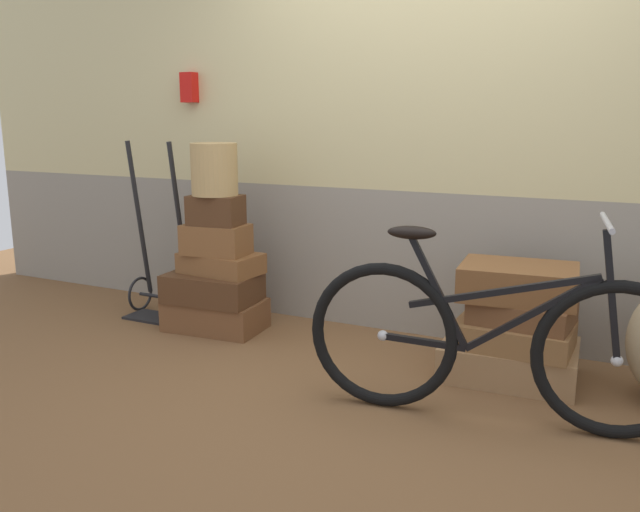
{
  "coord_description": "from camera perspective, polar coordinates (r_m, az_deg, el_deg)",
  "views": [
    {
      "loc": [
        1.16,
        -3.08,
        1.35
      ],
      "look_at": [
        -0.44,
        0.18,
        0.58
      ],
      "focal_mm": 37.07,
      "sensor_mm": 36.0,
      "label": 1
    }
  ],
  "objects": [
    {
      "name": "ground",
      "position": [
        3.56,
        5.22,
        -10.79
      ],
      "size": [
        9.32,
        5.2,
        0.06
      ],
      "primitive_type": "cube",
      "color": "brown"
    },
    {
      "name": "station_building",
      "position": [
        4.09,
        10.07,
        11.45
      ],
      "size": [
        7.32,
        0.74,
        2.63
      ],
      "color": "gray",
      "rests_on": "ground"
    },
    {
      "name": "suitcase_0",
      "position": [
        4.31,
        -9.0,
        -5.02
      ],
      "size": [
        0.63,
        0.42,
        0.19
      ],
      "primitive_type": "cube",
      "rotation": [
        0.0,
        0.0,
        0.08
      ],
      "color": "brown",
      "rests_on": "ground"
    },
    {
      "name": "suitcase_1",
      "position": [
        4.25,
        -9.25,
        -2.68
      ],
      "size": [
        0.6,
        0.42,
        0.18
      ],
      "primitive_type": "cube",
      "rotation": [
        0.0,
        0.0,
        0.08
      ],
      "color": "#4C2D19",
      "rests_on": "suitcase_0"
    },
    {
      "name": "suitcase_2",
      "position": [
        4.23,
        -8.54,
        -0.61
      ],
      "size": [
        0.52,
        0.34,
        0.13
      ],
      "primitive_type": "cube",
      "rotation": [
        0.0,
        0.0,
        -0.08
      ],
      "color": "brown",
      "rests_on": "suitcase_1"
    },
    {
      "name": "suitcase_3",
      "position": [
        4.18,
        -8.96,
        1.43
      ],
      "size": [
        0.42,
        0.28,
        0.19
      ],
      "primitive_type": "cube",
      "rotation": [
        0.0,
        0.0,
        0.08
      ],
      "color": "brown",
      "rests_on": "suitcase_2"
    },
    {
      "name": "suitcase_4",
      "position": [
        4.14,
        -8.98,
        3.93
      ],
      "size": [
        0.34,
        0.25,
        0.18
      ],
      "primitive_type": "cube",
      "rotation": [
        0.0,
        0.0,
        0.12
      ],
      "color": "#4C2D19",
      "rests_on": "suitcase_3"
    },
    {
      "name": "suitcase_5",
      "position": [
        3.65,
        16.01,
        -8.59
      ],
      "size": [
        0.7,
        0.54,
        0.18
      ],
      "primitive_type": "cube",
      "rotation": [
        0.0,
        0.0,
        0.06
      ],
      "color": "#9E754C",
      "rests_on": "ground"
    },
    {
      "name": "suitcase_6",
      "position": [
        3.55,
        16.39,
        -6.54
      ],
      "size": [
        0.58,
        0.41,
        0.13
      ],
      "primitive_type": "cube",
      "rotation": [
        0.0,
        0.0,
        -0.02
      ],
      "color": "olive",
      "rests_on": "suitcase_5"
    },
    {
      "name": "suitcase_7",
      "position": [
        3.53,
        17.05,
        -4.62
      ],
      "size": [
        0.52,
        0.39,
        0.12
      ],
      "primitive_type": "cube",
      "rotation": [
        0.0,
        0.0,
        -0.08
      ],
      "color": "brown",
      "rests_on": "suitcase_6"
    },
    {
      "name": "suitcase_8",
      "position": [
        3.52,
        16.75,
        -2.15
      ],
      "size": [
        0.61,
        0.46,
        0.17
      ],
      "primitive_type": "cube",
      "rotation": [
        0.0,
        0.0,
        0.09
      ],
      "color": "brown",
      "rests_on": "suitcase_7"
    },
    {
      "name": "wicker_basket",
      "position": [
        4.12,
        -9.12,
        7.4
      ],
      "size": [
        0.29,
        0.29,
        0.32
      ],
      "primitive_type": "cylinder",
      "color": "tan",
      "rests_on": "suitcase_4"
    },
    {
      "name": "luggage_trolley",
      "position": [
        4.63,
        -13.68,
        -1.5
      ],
      "size": [
        0.42,
        0.34,
        1.19
      ],
      "color": "black",
      "rests_on": "ground"
    },
    {
      "name": "bicycle",
      "position": [
        3.03,
        14.69,
        -7.27
      ],
      "size": [
        1.69,
        0.46,
        0.94
      ],
      "color": "black",
      "rests_on": "ground"
    }
  ]
}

